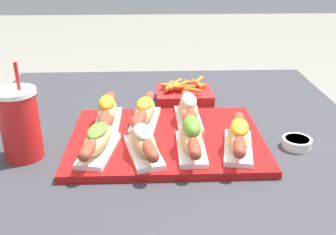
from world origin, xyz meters
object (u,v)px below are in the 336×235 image
at_px(sauce_bowl, 297,142).
at_px(fries_basket, 184,95).
at_px(hot_dog_5, 145,111).
at_px(hot_dog_6, 189,109).
at_px(hot_dog_0, 98,139).
at_px(hot_dog_2, 191,137).
at_px(hot_dog_3, 239,136).
at_px(hot_dog_1, 143,141).
at_px(serving_tray, 168,139).
at_px(hot_dog_4, 107,111).
at_px(drink_cup, 20,124).

xyz_separation_m(sauce_bowl, fries_basket, (-0.24, 0.30, 0.01)).
height_order(hot_dog_5, hot_dog_6, hot_dog_6).
relative_size(hot_dog_0, hot_dog_2, 0.99).
distance_m(hot_dog_6, fries_basket, 0.19).
relative_size(hot_dog_5, sauce_bowl, 2.92).
xyz_separation_m(hot_dog_0, hot_dog_5, (0.10, 0.15, 0.00)).
height_order(hot_dog_0, hot_dog_3, hot_dog_3).
xyz_separation_m(hot_dog_1, hot_dog_2, (0.11, 0.01, 0.00)).
bearing_deg(hot_dog_1, fries_basket, 71.89).
height_order(hot_dog_3, hot_dog_5, hot_dog_3).
distance_m(serving_tray, hot_dog_0, 0.18).
bearing_deg(hot_dog_6, sauce_bowl, -25.42).
bearing_deg(sauce_bowl, hot_dog_5, 162.47).
xyz_separation_m(hot_dog_3, sauce_bowl, (0.15, 0.04, -0.04)).
xyz_separation_m(hot_dog_3, hot_dog_4, (-0.31, 0.15, 0.00)).
height_order(hot_dog_2, hot_dog_3, hot_dog_2).
bearing_deg(hot_dog_5, hot_dog_0, -123.25).
relative_size(hot_dog_1, hot_dog_6, 0.98).
height_order(hot_dog_2, hot_dog_5, hot_dog_2).
xyz_separation_m(serving_tray, fries_basket, (0.06, 0.27, 0.01)).
height_order(hot_dog_0, hot_dog_1, hot_dog_1).
height_order(hot_dog_4, fries_basket, hot_dog_4).
bearing_deg(hot_dog_3, hot_dog_5, 143.82).
distance_m(hot_dog_2, hot_dog_6, 0.16).
relative_size(hot_dog_1, hot_dog_2, 0.98).
bearing_deg(fries_basket, sauce_bowl, -51.19).
height_order(hot_dog_5, drink_cup, drink_cup).
distance_m(hot_dog_1, fries_basket, 0.37).
bearing_deg(hot_dog_6, fries_basket, 89.19).
distance_m(hot_dog_0, hot_dog_6, 0.26).
relative_size(hot_dog_1, sauce_bowl, 2.88).
relative_size(hot_dog_0, hot_dog_1, 1.01).
xyz_separation_m(hot_dog_2, hot_dog_3, (0.11, 0.00, -0.00)).
bearing_deg(hot_dog_5, hot_dog_4, -179.25).
distance_m(hot_dog_2, fries_basket, 0.35).
height_order(hot_dog_0, hot_dog_6, hot_dog_6).
relative_size(hot_dog_0, hot_dog_3, 1.00).
relative_size(hot_dog_2, hot_dog_6, 1.00).
relative_size(serving_tray, hot_dog_6, 2.28).
relative_size(hot_dog_1, hot_dog_3, 0.99).
height_order(hot_dog_2, hot_dog_4, hot_dog_2).
xyz_separation_m(hot_dog_1, hot_dog_6, (0.11, 0.17, 0.00)).
xyz_separation_m(hot_dog_3, hot_dog_5, (-0.21, 0.15, -0.00)).
bearing_deg(drink_cup, hot_dog_3, -2.48).
height_order(hot_dog_2, sauce_bowl, hot_dog_2).
distance_m(hot_dog_1, hot_dog_3, 0.21).
distance_m(hot_dog_3, fries_basket, 0.36).
xyz_separation_m(hot_dog_2, hot_dog_6, (0.01, 0.16, -0.00)).
distance_m(hot_dog_0, drink_cup, 0.17).
distance_m(hot_dog_1, drink_cup, 0.27).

